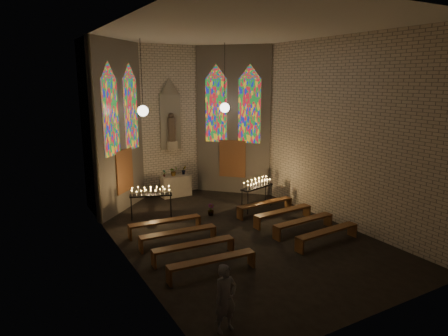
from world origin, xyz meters
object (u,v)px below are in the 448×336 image
Objects in this scene: votive_stand_right at (257,185)px; aisle_flower_pot at (211,210)px; altar at (176,186)px; visitor at (226,298)px; votive_stand_left at (151,193)px.

aisle_flower_pot is at bearing 155.59° from votive_stand_right.
altar is 3.28m from aisle_flower_pot.
altar is 10.69m from visitor.
aisle_flower_pot is 2.27m from votive_stand_right.
votive_stand_left is 7.92m from visitor.
votive_stand_right reaches higher than votive_stand_left.
votive_stand_right is at bearing -57.60° from altar.
altar reaches higher than aisle_flower_pot.
votive_stand_left is at bearing 147.80° from votive_stand_right.
votive_stand_right is 8.59m from visitor.
votive_stand_right is at bearing -7.30° from aisle_flower_pot.
altar is at bearing 67.59° from votive_stand_left.
aisle_flower_pot is 0.27× the size of votive_stand_right.
votive_stand_right reaches higher than altar.
votive_stand_left is 1.09× the size of visitor.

